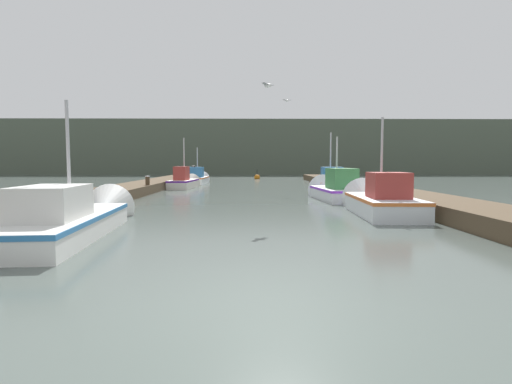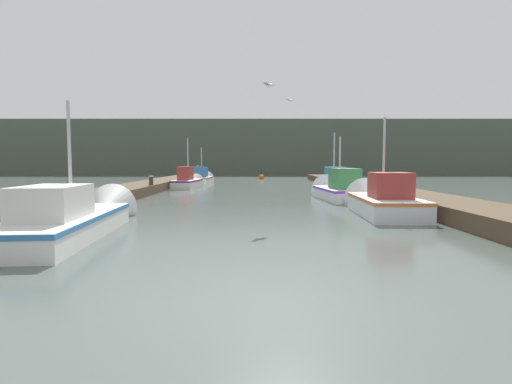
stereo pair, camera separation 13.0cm
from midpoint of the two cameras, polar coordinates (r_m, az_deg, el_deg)
ground_plane at (r=5.05m, az=-1.08°, el=-16.11°), size 200.00×200.00×0.00m
dock_left at (r=21.83m, az=-18.01°, el=0.12°), size 2.31×40.00×0.51m
dock_right at (r=21.79m, az=17.14°, el=0.13°), size 2.31×40.00×0.51m
distant_shore_ridge at (r=62.78m, az=-0.33°, el=6.18°), size 120.00×16.00×7.66m
fishing_boat_0 at (r=11.14m, az=-23.83°, el=-3.16°), size 2.11×6.63×3.73m
fishing_boat_1 at (r=14.42m, az=17.30°, el=-1.19°), size 1.92×5.08×3.76m
fishing_boat_2 at (r=19.36m, az=11.61°, el=0.32°), size 2.07×4.82×3.50m
fishing_boat_3 at (r=23.47m, az=10.89°, el=1.13°), size 1.82×4.65×3.81m
fishing_boat_4 at (r=27.88m, az=-9.73°, el=1.51°), size 1.62×4.75×3.75m
fishing_boat_5 at (r=33.39m, az=-7.86°, el=1.94°), size 1.57×5.09×3.37m
mooring_piling_0 at (r=40.10m, az=-8.45°, el=2.76°), size 0.30×0.30×1.43m
mooring_piling_1 at (r=22.53m, az=-14.84°, el=0.97°), size 0.26×0.26×1.02m
channel_buoy at (r=41.73m, az=0.61°, el=2.11°), size 0.61×0.61×1.11m
seagull_lead at (r=24.90m, az=4.82°, el=12.90°), size 0.53×0.38×0.12m
seagull_1 at (r=13.45m, az=1.98°, el=14.98°), size 0.42×0.51×0.12m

